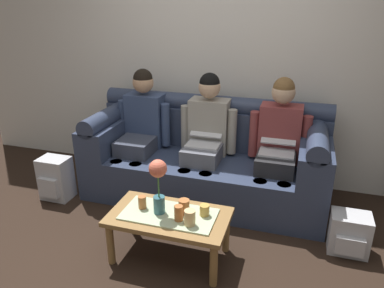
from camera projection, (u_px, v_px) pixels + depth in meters
The scene contains 15 objects.
ground_plane at pixel (164, 266), 2.77m from camera, with size 14.00×14.00×0.00m, color black.
back_wall_patterned at pixel (221, 42), 3.74m from camera, with size 6.00×0.12×2.90m, color silver.
couch at pixel (206, 160), 3.67m from camera, with size 2.31×0.88×0.96m.
person_left at pixel (141, 126), 3.75m from camera, with size 0.56×0.67×1.22m.
person_middle at pixel (206, 133), 3.56m from camera, with size 0.56×0.67×1.22m.
person_right at pixel (278, 140), 3.37m from camera, with size 0.56×0.67×1.22m.
coffee_table at pixel (169, 220), 2.76m from camera, with size 0.89×0.50×0.39m.
flower_vase at pixel (158, 180), 2.65m from camera, with size 0.13×0.13×0.43m.
cup_near_left at pixel (142, 202), 2.79m from camera, with size 0.06×0.06×0.10m, color #B26633.
cup_near_right at pixel (184, 207), 2.72m from camera, with size 0.08×0.08×0.11m, color #B26633.
cup_far_center at pixel (179, 213), 2.63m from camera, with size 0.06×0.06×0.12m, color #B26633.
cup_far_left at pixel (205, 210), 2.70m from camera, with size 0.07×0.07×0.08m, color gold.
cup_far_right at pixel (190, 218), 2.58m from camera, with size 0.08×0.08×0.11m, color #DBB77A.
backpack_left at pixel (56, 179), 3.64m from camera, with size 0.29×0.26×0.42m.
backpack_right at pixel (349, 234), 2.88m from camera, with size 0.30×0.26×0.32m.
Camera 1 is at (0.86, -2.07, 1.88)m, focal length 34.60 mm.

